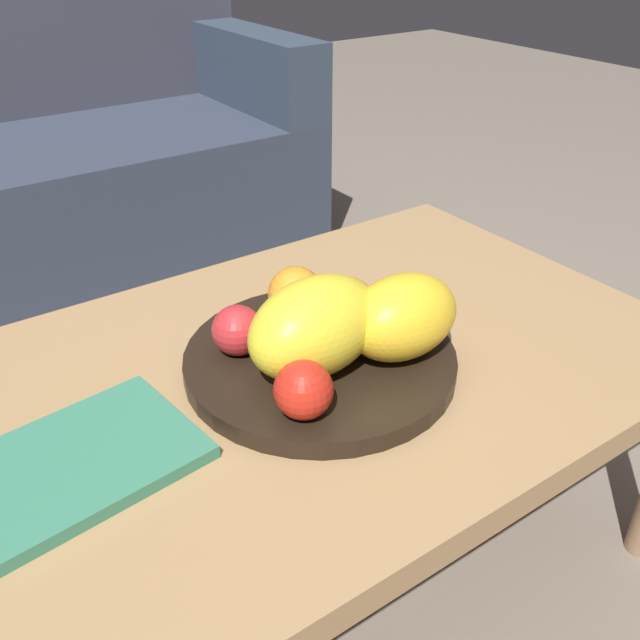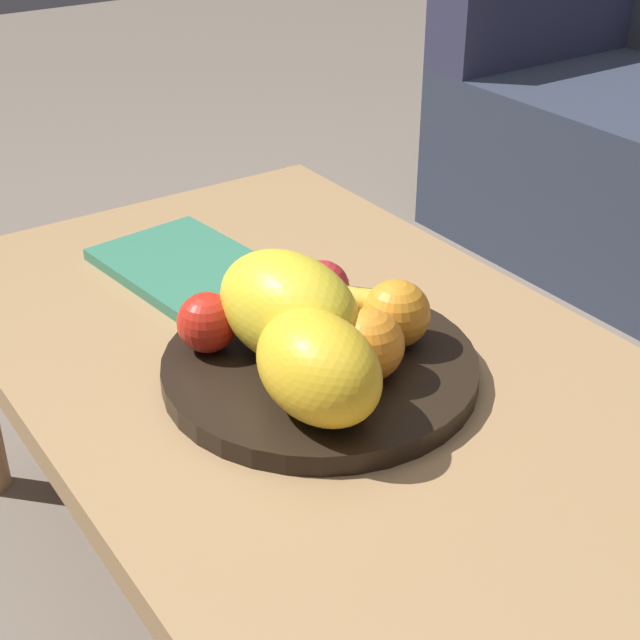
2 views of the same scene
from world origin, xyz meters
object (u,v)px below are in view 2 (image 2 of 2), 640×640
orange_front (396,314)px  apple_front (322,288)px  fruit_bowl (320,367)px  coffee_table (319,388)px  melon_smaller_beside (288,308)px  orange_left (369,344)px  banana_bunch (340,314)px  magazine (186,266)px  melon_large_front (318,368)px  apple_left (207,323)px

orange_front → apple_front: bearing=-165.6°
fruit_bowl → apple_front: 0.12m
coffee_table → fruit_bowl: bearing=-31.8°
fruit_bowl → melon_smaller_beside: bearing=-134.5°
coffee_table → orange_left: bearing=1.5°
orange_left → banana_bunch: (-0.09, 0.02, -0.01)m
banana_bunch → magazine: (-0.30, -0.05, -0.04)m
melon_smaller_beside → melon_large_front: bearing=-17.6°
melon_smaller_beside → orange_left: (0.08, 0.05, -0.02)m
magazine → melon_smaller_beside: bearing=-10.8°
coffee_table → apple_left: 0.16m
melon_large_front → banana_bunch: (-0.12, 0.11, -0.03)m
orange_front → melon_smaller_beside: bearing=-112.0°
apple_front → apple_left: 0.16m
orange_front → orange_left: 0.08m
fruit_bowl → melon_large_front: (0.09, -0.06, 0.07)m
fruit_bowl → orange_left: 0.08m
coffee_table → melon_large_front: 0.19m
orange_front → magazine: orange_front is taller
melon_smaller_beside → banana_bunch: 0.08m
magazine → orange_front: bearing=8.5°
melon_large_front → orange_front: 0.16m
apple_front → magazine: bearing=-164.5°
melon_large_front → orange_left: size_ratio=1.96×
fruit_bowl → melon_smaller_beside: melon_smaller_beside is taller
orange_left → apple_front: 0.15m
coffee_table → banana_bunch: (0.01, 0.03, 0.10)m
fruit_bowl → magazine: 0.33m
orange_front → apple_left: size_ratio=1.13×
apple_left → banana_bunch: bearing=67.5°
melon_large_front → apple_left: bearing=-169.0°
orange_front → banana_bunch: bearing=-140.5°
melon_large_front → magazine: 0.42m
apple_front → magazine: 0.25m
melon_large_front → apple_front: (-0.17, 0.12, -0.02)m
apple_front → magazine: apple_front is taller
melon_large_front → melon_smaller_beside: melon_smaller_beside is taller
melon_large_front → apple_left: melon_large_front is taller
apple_front → apple_left: apple_left is taller
orange_left → magazine: (-0.39, -0.03, -0.06)m
apple_left → orange_left: bearing=38.6°
coffee_table → banana_bunch: bearing=78.9°
apple_front → banana_bunch: 0.06m
apple_front → magazine: size_ratio=0.27×
banana_bunch → apple_front: bearing=165.7°
melon_large_front → apple_left: 0.18m
melon_smaller_beside → banana_bunch: bearing=93.9°
melon_smaller_beside → orange_left: 0.10m
apple_front → apple_left: bearing=-90.6°
apple_front → banana_bunch: apple_front is taller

